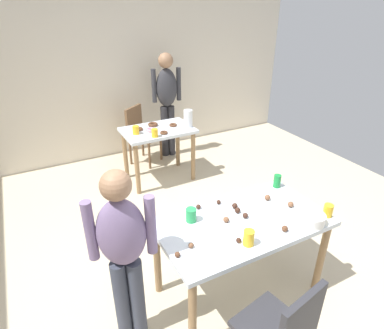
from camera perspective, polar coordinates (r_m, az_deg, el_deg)
ground_plane at (r=3.20m, az=3.95°, el=-19.83°), size 6.40×6.40×0.00m
wall_back at (r=5.27m, az=-14.73°, el=14.96°), size 6.40×0.10×2.60m
dining_table_near at (r=2.73m, az=8.62°, el=-11.15°), size 1.36×0.75×0.75m
dining_table_far at (r=4.50m, az=-5.86°, el=4.49°), size 0.93×0.61×0.75m
chair_near_table at (r=2.35m, az=15.35°, el=-25.71°), size 0.47×0.47×0.87m
chair_far_table at (r=5.10m, az=-8.90°, el=5.66°), size 0.56×0.56×0.87m
person_girl_near at (r=2.29m, az=-11.77°, el=-13.99°), size 0.45×0.29×1.43m
person_adult_far at (r=5.12m, az=-4.37°, el=11.67°), size 0.46×0.25×1.61m
mixing_bowl at (r=2.76m, az=20.06°, el=-8.79°), size 0.20×0.20×0.08m
soda_can at (r=3.15m, az=14.49°, el=-2.79°), size 0.07×0.07×0.12m
fork_near at (r=2.83m, az=12.89°, el=-7.68°), size 0.17×0.02×0.01m
cup_near_0 at (r=2.61m, az=-0.15°, el=-8.72°), size 0.08×0.08×0.11m
cup_near_1 at (r=2.88m, az=22.45°, el=-7.35°), size 0.07×0.07×0.11m
cup_near_2 at (r=2.42m, az=9.77°, el=-12.36°), size 0.08×0.08×0.12m
cake_ball_0 at (r=2.46m, az=8.04°, el=-12.84°), size 0.04×0.04×0.04m
cake_ball_1 at (r=2.84m, az=4.63°, el=-6.48°), size 0.04×0.04×0.04m
cake_ball_2 at (r=2.39m, az=-0.17°, el=-13.79°), size 0.04×0.04×0.04m
cake_ball_3 at (r=2.32m, az=-2.53°, el=-15.28°), size 0.04×0.04×0.04m
cake_ball_4 at (r=2.77m, az=1.12°, el=-7.29°), size 0.04×0.04×0.04m
cake_ball_5 at (r=2.62m, az=15.73°, el=-10.61°), size 0.05×0.05×0.05m
cake_ball_6 at (r=2.80m, az=7.41°, el=-7.08°), size 0.05×0.05×0.05m
cake_ball_7 at (r=2.63m, az=5.91°, el=-9.44°), size 0.05×0.05×0.05m
cake_ball_8 at (r=2.95m, az=12.96°, el=-5.61°), size 0.05×0.05×0.05m
cake_ball_9 at (r=2.91m, az=16.67°, el=-6.60°), size 0.05×0.05×0.05m
cake_ball_10 at (r=2.75m, az=7.87°, el=-7.83°), size 0.05×0.05×0.05m
cake_ball_11 at (r=2.70m, az=9.20°, el=-8.68°), size 0.04×0.04×0.04m
pitcher_far at (r=4.47m, az=-0.68°, el=7.96°), size 0.12×0.12×0.23m
cup_far_0 at (r=4.18m, az=-6.46°, el=5.44°), size 0.08×0.08×0.10m
cup_far_1 at (r=4.30m, az=-9.68°, el=5.88°), size 0.08×0.08×0.11m
donut_far_0 at (r=4.38m, az=-7.17°, el=5.98°), size 0.13×0.13×0.04m
donut_far_1 at (r=4.53m, az=-3.28°, el=6.83°), size 0.11×0.11×0.03m
donut_far_2 at (r=4.28m, az=-4.88°, el=5.50°), size 0.10×0.10×0.03m
donut_far_3 at (r=4.43m, az=-9.25°, el=6.07°), size 0.12×0.12×0.03m
donut_far_4 at (r=4.56m, az=-6.76°, el=6.88°), size 0.13×0.13×0.04m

